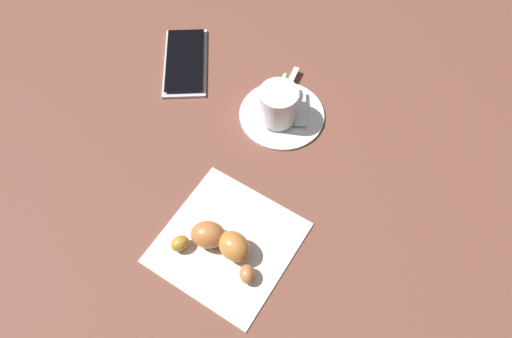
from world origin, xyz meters
name	(u,v)px	position (x,y,z in m)	size (l,w,h in m)	color
ground_plane	(265,175)	(0.00, 0.00, 0.00)	(1.80, 1.80, 0.00)	brown
saucer	(282,114)	(0.11, 0.02, 0.00)	(0.13, 0.13, 0.01)	white
espresso_cup	(279,103)	(0.10, 0.03, 0.04)	(0.08, 0.06, 0.05)	white
teaspoon	(278,107)	(0.11, 0.03, 0.01)	(0.13, 0.02, 0.01)	silver
sugar_packet	(302,109)	(0.12, 0.00, 0.01)	(0.06, 0.02, 0.01)	white
napkin	(226,241)	(-0.11, 0.00, 0.00)	(0.17, 0.16, 0.00)	silver
croissant	(220,243)	(-0.13, 0.00, 0.02)	(0.06, 0.12, 0.03)	#B16D3B
cell_phone	(185,61)	(0.13, 0.21, 0.01)	(0.16, 0.13, 0.01)	#B9B7BF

